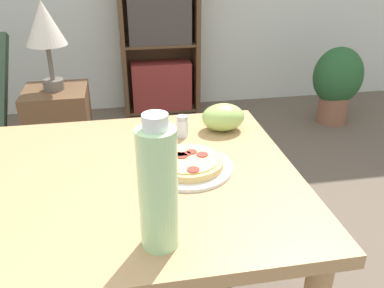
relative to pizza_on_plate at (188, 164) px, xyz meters
name	(u,v)px	position (x,y,z in m)	size (l,w,h in m)	color
dining_table	(102,214)	(-0.25, -0.01, -0.13)	(1.09, 0.80, 0.77)	tan
pizza_on_plate	(188,164)	(0.00, 0.00, 0.00)	(0.25, 0.25, 0.04)	white
grape_bunch	(223,117)	(0.16, 0.24, 0.03)	(0.14, 0.12, 0.09)	#A8CC66
drink_bottle	(158,188)	(-0.11, -0.30, 0.12)	(0.08, 0.08, 0.29)	#B7EAA3
salt_shaker	(182,126)	(0.02, 0.21, 0.02)	(0.04, 0.04, 0.07)	white
bookshelf	(159,15)	(0.17, 2.40, 0.03)	(0.64, 0.26, 1.74)	brown
side_table	(62,141)	(-0.53, 1.25, -0.48)	(0.34, 0.34, 0.62)	brown
table_lamp	(45,28)	(-0.53, 1.25, 0.16)	(0.21, 0.21, 0.46)	#665B51
potted_plant_floor	(337,82)	(1.53, 1.90, -0.45)	(0.40, 0.34, 0.62)	#8E5B42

